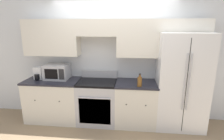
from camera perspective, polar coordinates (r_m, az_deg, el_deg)
name	(u,v)px	position (r m, az deg, el deg)	size (l,w,h in m)	color
ground_plane	(110,130)	(3.66, -0.54, -18.93)	(12.00, 12.00, 0.00)	#937A5B
wall_back	(114,51)	(3.68, 0.70, 6.17)	(8.00, 0.39, 2.60)	silver
lower_cabinets_left	(54,100)	(4.04, -18.39, -9.17)	(1.15, 0.64, 0.90)	silver
lower_cabinets_right	(135,103)	(3.70, 7.64, -10.73)	(0.83, 0.64, 0.90)	silver
oven_range	(97,101)	(3.75, -4.78, -10.18)	(0.79, 0.65, 1.06)	#B7B7BC
refrigerator	(181,81)	(3.70, 21.52, -3.45)	(0.94, 0.74, 1.89)	white
microwave	(57,72)	(3.89, -17.53, -0.53)	(0.49, 0.38, 0.31)	#B7B7BC
bottle	(140,81)	(3.31, 9.01, -3.69)	(0.09, 0.09, 0.25)	brown
electric_kettle	(39,74)	(4.00, -22.86, -1.16)	(0.18, 0.20, 0.26)	white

